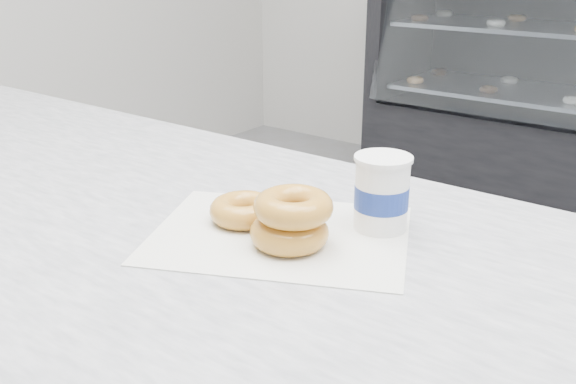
% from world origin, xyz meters
% --- Properties ---
extents(wax_paper, '(0.42, 0.38, 0.00)m').
position_xyz_m(wax_paper, '(0.02, -0.54, 0.90)').
color(wax_paper, silver).
rests_on(wax_paper, counter).
extents(donut_single, '(0.13, 0.13, 0.03)m').
position_xyz_m(donut_single, '(-0.05, -0.54, 0.92)').
color(donut_single, '#C98637').
rests_on(donut_single, wax_paper).
extents(donut_stack, '(0.12, 0.12, 0.07)m').
position_xyz_m(donut_stack, '(0.05, -0.56, 0.94)').
color(donut_stack, '#C98637').
rests_on(donut_stack, wax_paper).
extents(coffee_cup, '(0.09, 0.09, 0.11)m').
position_xyz_m(coffee_cup, '(0.12, -0.44, 0.95)').
color(coffee_cup, white).
rests_on(coffee_cup, counter).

